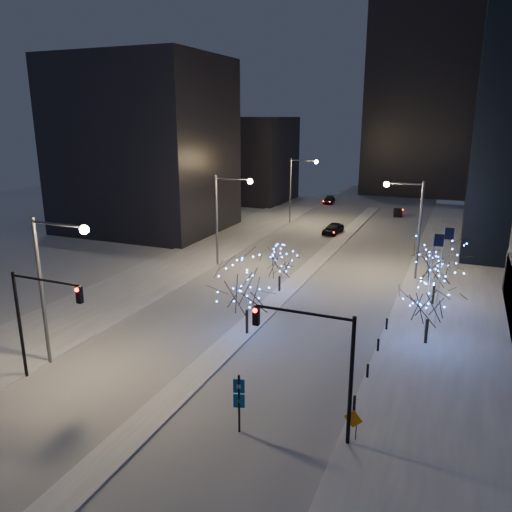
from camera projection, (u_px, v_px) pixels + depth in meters
The scene contains 25 objects.
ground at pixel (160, 410), 28.21m from camera, with size 160.00×160.00×0.00m, color silver.
road at pixel (323, 256), 59.33m from camera, with size 20.00×130.00×0.02m, color #B7BBC7.
median at pixel (311, 267), 54.87m from camera, with size 2.00×80.00×0.15m, color white.
east_sidewalk at pixel (454, 321), 40.43m from camera, with size 10.00×90.00×0.15m, color white.
west_sidewalk at pixel (152, 278), 51.16m from camera, with size 8.00×90.00×0.15m, color white.
filler_west_near at pixel (144, 146), 70.91m from camera, with size 22.00×18.00×24.00m, color black.
filler_west_far at pixel (243, 159), 97.92m from camera, with size 18.00×16.00×16.00m, color black.
horizon_block at pixel (429, 92), 102.13m from camera, with size 24.00×14.00×42.00m, color black.
street_lamp_w_near at pixel (52, 273), 31.55m from camera, with size 4.40×0.56×10.00m.
street_lamp_w_mid at pixel (225, 208), 53.78m from camera, with size 4.40×0.56×10.00m.
street_lamp_w_far at pixel (297, 182), 76.00m from camera, with size 4.40×0.56×10.00m.
street_lamp_east at pixel (411, 217), 49.42m from camera, with size 3.90×0.56×10.00m.
traffic_signal_west at pixel (37, 310), 30.05m from camera, with size 5.26×0.43×7.00m.
traffic_signal_east at pixel (321, 354), 24.51m from camera, with size 5.26×0.43×7.00m.
flagpoles at pixel (436, 272), 37.31m from camera, with size 1.35×2.60×8.00m.
bollards at pixel (373, 357), 33.17m from camera, with size 0.16×12.16×0.90m.
car_near at pixel (333, 229), 70.42m from camera, with size 1.87×4.66×1.59m, color black.
car_mid at pixel (398, 212), 83.60m from camera, with size 1.36×3.91×1.29m, color black.
car_far at pixel (329, 200), 95.38m from camera, with size 1.88×4.62×1.34m, color black.
holiday_tree_median_near at pixel (247, 286), 36.93m from camera, with size 6.09×6.09×5.99m.
holiday_tree_median_far at pixel (280, 262), 46.41m from camera, with size 4.02×4.02×4.42m.
holiday_tree_plaza_near at pixel (430, 299), 35.39m from camera, with size 5.24×5.24×5.29m.
holiday_tree_plaza_far at pixel (437, 263), 42.86m from camera, with size 5.35×5.35×5.92m.
wayfinding_sign at pixel (239, 398), 25.72m from camera, with size 0.59×0.24×3.33m.
construction_sign at pixel (353, 422), 25.21m from camera, with size 1.01×0.17×1.67m.
Camera 1 is at (14.57, -20.81, 16.02)m, focal length 35.00 mm.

